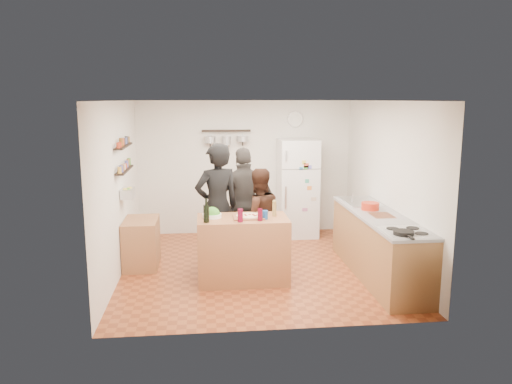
{
  "coord_description": "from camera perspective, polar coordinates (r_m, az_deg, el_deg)",
  "views": [
    {
      "loc": [
        -0.77,
        -7.21,
        2.52
      ],
      "look_at": [
        0.0,
        0.1,
        1.15
      ],
      "focal_mm": 35.0,
      "sensor_mm": 36.0,
      "label": 1
    }
  ],
  "objects": [
    {
      "name": "person_center",
      "position": [
        7.52,
        0.25,
        -3.0
      ],
      "size": [
        0.84,
        0.72,
        1.51
      ],
      "primitive_type": "imported",
      "rotation": [
        0.0,
        0.0,
        3.36
      ],
      "color": "black",
      "rests_on": "floor"
    },
    {
      "name": "red_bowl",
      "position": [
        7.52,
        12.92,
        -1.59
      ],
      "size": [
        0.26,
        0.26,
        0.11
      ],
      "primitive_type": "cylinder",
      "color": "red",
      "rests_on": "counter_run"
    },
    {
      "name": "person_left",
      "position": [
        7.43,
        -4.46,
        -1.68
      ],
      "size": [
        0.81,
        0.68,
        1.9
      ],
      "primitive_type": "imported",
      "rotation": [
        0.0,
        0.0,
        3.52
      ],
      "color": "black",
      "rests_on": "floor"
    },
    {
      "name": "wine_glass_far",
      "position": [
        6.71,
        0.47,
        -2.62
      ],
      "size": [
        0.07,
        0.07,
        0.16
      ],
      "primitive_type": "cylinder",
      "color": "#520718",
      "rests_on": "prep_island"
    },
    {
      "name": "prep_island",
      "position": [
        7.02,
        -1.52,
        -6.56
      ],
      "size": [
        1.25,
        0.72,
        0.91
      ],
      "primitive_type": "cube",
      "color": "#995B38",
      "rests_on": "floor"
    },
    {
      "name": "pot_rack",
      "position": [
        9.24,
        -3.42,
        7.0
      ],
      "size": [
        0.9,
        0.04,
        0.04
      ],
      "primitive_type": "cube",
      "color": "black",
      "rests_on": "back_wall"
    },
    {
      "name": "wine_glass_near",
      "position": [
        6.65,
        -1.81,
        -2.7
      ],
      "size": [
        0.07,
        0.07,
        0.18
      ],
      "primitive_type": "cylinder",
      "color": "#58071E",
      "rests_on": "prep_island"
    },
    {
      "name": "pizza",
      "position": [
        6.88,
        -0.86,
        -2.73
      ],
      "size": [
        0.34,
        0.34,
        0.02
      ],
      "primitive_type": "cylinder",
      "color": "#CCAE87",
      "rests_on": "pizza_board"
    },
    {
      "name": "wall_clock",
      "position": [
        9.46,
        4.51,
        8.28
      ],
      "size": [
        0.3,
        0.03,
        0.3
      ],
      "primitive_type": "cylinder",
      "rotation": [
        1.57,
        0.0,
        0.0
      ],
      "color": "silver",
      "rests_on": "back_wall"
    },
    {
      "name": "counter_run",
      "position": [
        7.4,
        13.82,
        -6.0
      ],
      "size": [
        0.63,
        2.63,
        0.9
      ],
      "primitive_type": "cube",
      "color": "#9E7042",
      "rests_on": "floor"
    },
    {
      "name": "fridge",
      "position": [
        9.27,
        4.77,
        0.45
      ],
      "size": [
        0.7,
        0.68,
        1.8
      ],
      "primitive_type": "cube",
      "color": "white",
      "rests_on": "floor"
    },
    {
      "name": "side_table",
      "position": [
        7.83,
        -12.95,
        -5.7
      ],
      "size": [
        0.5,
        0.8,
        0.73
      ],
      "primitive_type": "cube",
      "color": "#AD6F48",
      "rests_on": "floor"
    },
    {
      "name": "salt_canister",
      "position": [
        6.8,
        1.06,
        -2.63
      ],
      "size": [
        0.07,
        0.07,
        0.12
      ],
      "primitive_type": "cylinder",
      "color": "navy",
      "rests_on": "prep_island"
    },
    {
      "name": "skillet",
      "position": [
        6.26,
        16.52,
        -4.49
      ],
      "size": [
        0.25,
        0.25,
        0.05
      ],
      "primitive_type": "cylinder",
      "color": "black",
      "rests_on": "stove_top"
    },
    {
      "name": "pizza_board",
      "position": [
        6.89,
        -0.86,
        -2.89
      ],
      "size": [
        0.42,
        0.34,
        0.02
      ],
      "primitive_type": "cube",
      "color": "brown",
      "rests_on": "prep_island"
    },
    {
      "name": "produce_basket",
      "position": [
        7.62,
        -14.43,
        -0.14
      ],
      "size": [
        0.18,
        0.35,
        0.14
      ],
      "primitive_type": "cube",
      "color": "silver",
      "rests_on": "left_wall"
    },
    {
      "name": "person_back",
      "position": [
        8.0,
        -1.3,
        -1.23
      ],
      "size": [
        1.09,
        0.59,
        1.77
      ],
      "primitive_type": "imported",
      "rotation": [
        0.0,
        0.0,
        3.3
      ],
      "color": "#2E2A29",
      "rests_on": "floor"
    },
    {
      "name": "wine_bottle",
      "position": [
        6.64,
        -5.7,
        -2.49
      ],
      "size": [
        0.08,
        0.08,
        0.24
      ],
      "primitive_type": "cylinder",
      "color": "black",
      "rests_on": "prep_island"
    },
    {
      "name": "cutting_board",
      "position": [
        7.22,
        14.18,
        -2.66
      ],
      "size": [
        0.3,
        0.4,
        0.02
      ],
      "primitive_type": "cube",
      "color": "brown",
      "rests_on": "counter_run"
    },
    {
      "name": "sink",
      "position": [
        8.07,
        11.94,
        -1.15
      ],
      "size": [
        0.5,
        0.8,
        0.03
      ],
      "primitive_type": "cube",
      "color": "silver",
      "rests_on": "counter_run"
    },
    {
      "name": "stove_top",
      "position": [
        6.43,
        16.85,
        -4.41
      ],
      "size": [
        0.6,
        0.62,
        0.02
      ],
      "primitive_type": "cube",
      "color": "white",
      "rests_on": "counter_run"
    },
    {
      "name": "room_shell",
      "position": [
        7.75,
        -0.22,
        1.12
      ],
      "size": [
        4.2,
        4.2,
        4.2
      ],
      "color": "brown",
      "rests_on": "ground"
    },
    {
      "name": "spice_shelf_upper",
      "position": [
        7.53,
        -14.9,
        5.1
      ],
      "size": [
        0.12,
        1.0,
        0.02
      ],
      "primitive_type": "cube",
      "color": "black",
      "rests_on": "left_wall"
    },
    {
      "name": "salad_bowl",
      "position": [
        6.93,
        -5.04,
        -2.71
      ],
      "size": [
        0.26,
        0.26,
        0.05
      ],
      "primitive_type": "cylinder",
      "color": "white",
      "rests_on": "prep_island"
    },
    {
      "name": "spice_shelf_lower",
      "position": [
        7.57,
        -14.78,
        2.46
      ],
      "size": [
        0.12,
        1.0,
        0.02
      ],
      "primitive_type": "cube",
      "color": "black",
      "rests_on": "left_wall"
    },
    {
      "name": "pepper_mill",
      "position": [
        6.98,
        2.11,
        -2.02
      ],
      "size": [
        0.06,
        0.06,
        0.18
      ],
      "primitive_type": "cylinder",
      "color": "olive",
      "rests_on": "prep_island"
    }
  ]
}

